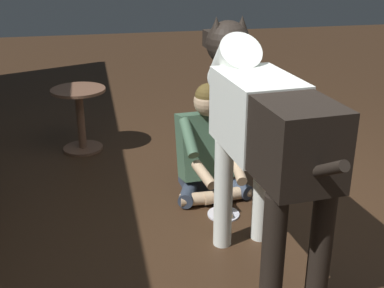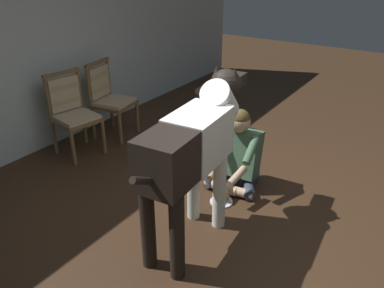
# 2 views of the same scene
# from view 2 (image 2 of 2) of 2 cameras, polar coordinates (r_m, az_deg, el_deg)

# --- Properties ---
(ground_plane) EXTENTS (15.90, 15.90, 0.00)m
(ground_plane) POSITION_cam_2_polar(r_m,az_deg,el_deg) (3.58, 7.32, -12.48)
(ground_plane) COLOR #382416
(back_wall) EXTENTS (9.19, 0.10, 2.60)m
(back_wall) POSITION_cam_2_polar(r_m,az_deg,el_deg) (4.88, -24.34, 12.97)
(back_wall) COLOR #AFB8B7
(back_wall) RESTS_ON ground
(dining_chair_left_of_pair) EXTENTS (0.53, 0.53, 0.98)m
(dining_chair_left_of_pair) POSITION_cam_2_polar(r_m,az_deg,el_deg) (4.87, -16.99, 4.75)
(dining_chair_left_of_pair) COLOR brown
(dining_chair_left_of_pair) RESTS_ON ground
(dining_chair_right_of_pair) EXTENTS (0.53, 0.53, 0.98)m
(dining_chair_right_of_pair) POSITION_cam_2_polar(r_m,az_deg,el_deg) (5.24, -12.03, 6.83)
(dining_chair_right_of_pair) COLOR brown
(dining_chair_right_of_pair) RESTS_ON ground
(person_sitting_on_floor) EXTENTS (0.69, 0.58, 0.85)m
(person_sitting_on_floor) POSITION_cam_2_polar(r_m,az_deg,el_deg) (4.05, 6.67, -1.64)
(person_sitting_on_floor) COLOR #30394A
(person_sitting_on_floor) RESTS_ON ground
(large_dog) EXTENTS (1.68, 0.43, 1.36)m
(large_dog) POSITION_cam_2_polar(r_m,az_deg,el_deg) (3.07, 0.37, -0.06)
(large_dog) COLOR white
(large_dog) RESTS_ON ground
(hot_dog_on_plate) EXTENTS (0.22, 0.22, 0.06)m
(hot_dog_on_plate) POSITION_cam_2_polar(r_m,az_deg,el_deg) (3.92, 4.25, -8.07)
(hot_dog_on_plate) COLOR silver
(hot_dog_on_plate) RESTS_ON ground
(round_side_table) EXTENTS (0.48, 0.48, 0.58)m
(round_side_table) POSITION_cam_2_polar(r_m,az_deg,el_deg) (5.29, 2.99, 5.32)
(round_side_table) COLOR brown
(round_side_table) RESTS_ON ground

